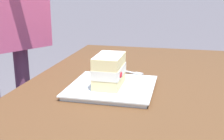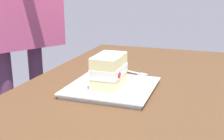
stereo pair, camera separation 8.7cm
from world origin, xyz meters
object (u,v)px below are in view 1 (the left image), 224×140
(cake_slice, at_px, (109,71))
(patio_table, at_px, (159,120))
(dessert_plate, at_px, (112,87))
(dessert_fork, at_px, (125,71))

(cake_slice, bearing_deg, patio_table, -70.96)
(patio_table, height_order, dessert_plate, dessert_plate)
(patio_table, xyz_separation_m, dessert_fork, (0.15, 0.14, 0.11))
(cake_slice, distance_m, dessert_fork, 0.21)
(dessert_plate, distance_m, cake_slice, 0.06)
(patio_table, bearing_deg, dessert_plate, 107.04)
(cake_slice, bearing_deg, dessert_plate, -40.17)
(dessert_plate, height_order, cake_slice, cake_slice)
(dessert_plate, xyz_separation_m, dessert_fork, (0.20, -0.00, -0.00))
(patio_table, xyz_separation_m, cake_slice, (-0.05, 0.15, 0.17))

